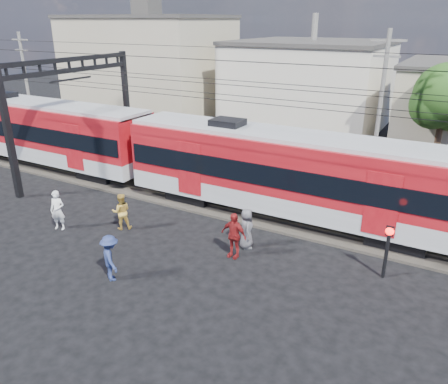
{
  "coord_description": "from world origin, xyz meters",
  "views": [
    {
      "loc": [
        10.28,
        -10.08,
        8.92
      ],
      "look_at": [
        1.8,
        5.0,
        2.06
      ],
      "focal_mm": 35.0,
      "sensor_mm": 36.0,
      "label": 1
    }
  ],
  "objects_px": {
    "commuter_train": "(292,172)",
    "pedestrian_a": "(58,210)",
    "crossing_signal": "(388,242)",
    "pedestrian_c": "(110,258)"
  },
  "relations": [
    {
      "from": "commuter_train",
      "to": "pedestrian_a",
      "type": "height_order",
      "value": "commuter_train"
    },
    {
      "from": "crossing_signal",
      "to": "commuter_train",
      "type": "bearing_deg",
      "value": 147.85
    },
    {
      "from": "commuter_train",
      "to": "pedestrian_c",
      "type": "xyz_separation_m",
      "value": [
        -3.77,
        -8.09,
        -1.52
      ]
    },
    {
      "from": "pedestrian_a",
      "to": "pedestrian_c",
      "type": "height_order",
      "value": "pedestrian_a"
    },
    {
      "from": "commuter_train",
      "to": "pedestrian_a",
      "type": "relative_size",
      "value": 27.41
    },
    {
      "from": "commuter_train",
      "to": "crossing_signal",
      "type": "relative_size",
      "value": 23.95
    },
    {
      "from": "pedestrian_a",
      "to": "crossing_signal",
      "type": "distance_m",
      "value": 14.01
    },
    {
      "from": "pedestrian_a",
      "to": "pedestrian_c",
      "type": "distance_m",
      "value": 5.37
    },
    {
      "from": "crossing_signal",
      "to": "pedestrian_c",
      "type": "bearing_deg",
      "value": -149.98
    },
    {
      "from": "pedestrian_c",
      "to": "pedestrian_a",
      "type": "bearing_deg",
      "value": 11.87
    }
  ]
}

